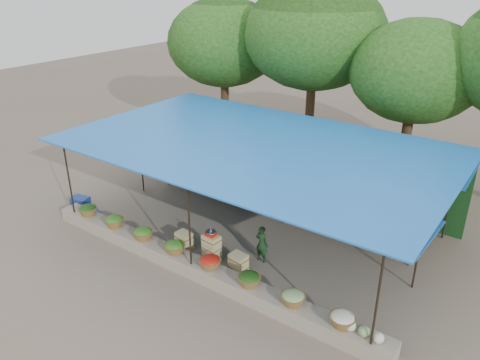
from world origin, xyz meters
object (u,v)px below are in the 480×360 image
Objects in this scene: weighing_scale at (211,233)px; blue_crate_back at (81,202)px; blue_crate_front at (94,216)px; crate_counter at (211,250)px; vendor_seated at (262,244)px.

weighing_scale reaches higher than blue_crate_back.
blue_crate_back is at bearing -178.10° from blue_crate_front.
crate_counter is at bearing 26.28° from blue_crate_front.
blue_crate_front is at bearing -173.83° from weighing_scale.
weighing_scale is 0.54× the size of blue_crate_back.
weighing_scale is 5.60m from blue_crate_back.
vendor_seated is (1.17, 0.75, 0.23)m from crate_counter.
crate_counter is 4.28× the size of blue_crate_back.
weighing_scale is 4.48m from blue_crate_front.
blue_crate_front is (-4.40, -0.48, -0.67)m from weighing_scale.
blue_crate_back is (-5.54, -0.10, -0.14)m from crate_counter.
crate_counter is 1.41m from vendor_seated.
blue_crate_front is 1.01× the size of blue_crate_back.
weighing_scale is at bearing 36.63° from vendor_seated.
blue_crate_back is at bearing 10.64° from vendor_seated.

